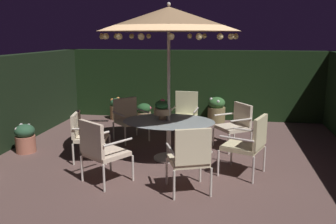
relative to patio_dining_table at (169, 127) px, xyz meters
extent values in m
cube|color=brown|center=(0.15, -0.27, -0.64)|extent=(7.56, 7.85, 0.02)
cube|color=black|center=(0.15, 3.50, 0.33)|extent=(7.56, 0.30, 1.92)
cylinder|color=silver|center=(0.00, 0.00, -0.61)|extent=(0.58, 0.58, 0.03)
cylinder|color=silver|center=(0.00, 0.00, -0.27)|extent=(0.09, 0.09, 0.73)
ellipsoid|color=#8D9797|center=(0.00, 0.00, 0.11)|extent=(1.75, 1.31, 0.03)
cylinder|color=silver|center=(0.00, 0.00, 0.64)|extent=(0.06, 0.06, 2.55)
cone|color=tan|center=(0.00, 0.00, 1.98)|extent=(2.57, 2.57, 0.43)
sphere|color=silver|center=(0.00, 0.00, 2.23)|extent=(0.07, 0.07, 0.07)
sphere|color=#F9DB8C|center=(1.18, 0.01, 1.68)|extent=(0.10, 0.10, 0.10)
sphere|color=#F9DB8C|center=(1.12, 0.37, 1.68)|extent=(0.10, 0.10, 0.10)
sphere|color=#F9DB8C|center=(0.90, 0.76, 1.68)|extent=(0.10, 0.10, 0.10)
sphere|color=#F9DB8C|center=(0.57, 1.03, 1.68)|extent=(0.10, 0.10, 0.10)
sphere|color=#F9DB8C|center=(0.25, 1.15, 1.68)|extent=(0.10, 0.10, 0.10)
sphere|color=#F9DB8C|center=(-0.18, 1.17, 1.68)|extent=(0.10, 0.10, 0.10)
sphere|color=#F9DB8C|center=(-0.60, 1.02, 1.68)|extent=(0.10, 0.10, 0.10)
sphere|color=#F9DB8C|center=(-0.90, 0.76, 1.68)|extent=(0.10, 0.10, 0.10)
sphere|color=#F9DB8C|center=(-1.11, 0.40, 1.68)|extent=(0.10, 0.10, 0.10)
sphere|color=#F9DB8C|center=(-1.18, -0.03, 1.68)|extent=(0.10, 0.10, 0.10)
sphere|color=#F9DB8C|center=(-1.13, -0.35, 1.68)|extent=(0.10, 0.10, 0.10)
sphere|color=#F9DB8C|center=(-0.92, -0.74, 1.68)|extent=(0.10, 0.10, 0.10)
sphere|color=#F9DB8C|center=(-0.61, -1.01, 1.68)|extent=(0.10, 0.10, 0.10)
sphere|color=#F9DB8C|center=(-0.22, -1.16, 1.68)|extent=(0.10, 0.10, 0.10)
sphere|color=#F9DB8C|center=(0.23, -1.16, 1.68)|extent=(0.10, 0.10, 0.10)
sphere|color=#F9DB8C|center=(0.63, -1.00, 1.68)|extent=(0.10, 0.10, 0.10)
sphere|color=#F9DB8C|center=(0.93, -0.73, 1.68)|extent=(0.10, 0.10, 0.10)
sphere|color=#F9DB8C|center=(1.10, -0.43, 1.68)|extent=(0.10, 0.10, 0.10)
cylinder|color=tan|center=(-0.13, 0.06, 0.18)|extent=(0.15, 0.15, 0.10)
cylinder|color=tan|center=(-0.13, 0.06, 0.29)|extent=(0.33, 0.33, 0.12)
ellipsoid|color=#286433|center=(-0.13, 0.06, 0.41)|extent=(0.29, 0.29, 0.17)
sphere|color=#DC5473|center=(-0.13, 0.06, 0.48)|extent=(0.10, 0.10, 0.10)
cylinder|color=beige|center=(-1.20, 0.06, -0.43)|extent=(0.04, 0.04, 0.40)
cylinder|color=beige|center=(-1.09, -0.52, -0.43)|extent=(0.04, 0.04, 0.40)
cylinder|color=beige|center=(-1.78, -0.05, -0.43)|extent=(0.04, 0.04, 0.40)
cylinder|color=beige|center=(-1.66, -0.63, -0.43)|extent=(0.04, 0.04, 0.40)
cube|color=beige|center=(-1.43, -0.28, -0.19)|extent=(0.68, 0.68, 0.07)
cube|color=beige|center=(-1.71, -0.34, 0.06)|extent=(0.17, 0.57, 0.44)
cylinder|color=beige|center=(-1.49, 0.01, 0.05)|extent=(0.56, 0.14, 0.04)
cylinder|color=beige|center=(-1.38, -0.58, 0.05)|extent=(0.56, 0.14, 0.04)
cylinder|color=silver|center=(-0.89, -0.81, -0.41)|extent=(0.04, 0.04, 0.43)
cylinder|color=silver|center=(-0.40, -1.14, -0.41)|extent=(0.04, 0.04, 0.43)
cylinder|color=silver|center=(-1.21, -1.30, -0.41)|extent=(0.04, 0.04, 0.43)
cylinder|color=silver|center=(-0.72, -1.62, -0.41)|extent=(0.04, 0.04, 0.43)
cube|color=beige|center=(-0.81, -1.22, -0.16)|extent=(0.79, 0.79, 0.07)
cube|color=beige|center=(-0.96, -1.45, 0.14)|extent=(0.50, 0.36, 0.54)
cylinder|color=silver|center=(-1.05, -1.05, 0.09)|extent=(0.34, 0.48, 0.04)
cylinder|color=silver|center=(-0.56, -1.38, 0.09)|extent=(0.34, 0.48, 0.04)
cylinder|color=silver|center=(0.17, -1.21, -0.40)|extent=(0.04, 0.04, 0.45)
cylinder|color=silver|center=(0.68, -1.01, -0.40)|extent=(0.04, 0.04, 0.45)
cylinder|color=silver|center=(0.36, -1.72, -0.40)|extent=(0.04, 0.04, 0.45)
cylinder|color=silver|center=(0.88, -1.52, -0.40)|extent=(0.04, 0.04, 0.45)
cube|color=beige|center=(0.52, -1.36, -0.15)|extent=(0.70, 0.70, 0.07)
cube|color=beige|center=(0.62, -1.61, 0.15)|extent=(0.52, 0.25, 0.53)
cylinder|color=silver|center=(0.27, -1.46, 0.06)|extent=(0.22, 0.50, 0.04)
cylinder|color=silver|center=(0.78, -1.26, 0.06)|extent=(0.22, 0.50, 0.04)
cylinder|color=silver|center=(0.96, -0.71, -0.40)|extent=(0.04, 0.04, 0.45)
cylinder|color=silver|center=(1.19, -0.16, -0.40)|extent=(0.04, 0.04, 0.45)
cylinder|color=silver|center=(1.52, -0.94, -0.40)|extent=(0.04, 0.04, 0.45)
cylinder|color=silver|center=(1.75, -0.38, -0.40)|extent=(0.04, 0.04, 0.45)
cube|color=beige|center=(1.35, -0.55, -0.14)|extent=(0.76, 0.76, 0.07)
cube|color=beige|center=(1.62, -0.66, 0.15)|extent=(0.27, 0.55, 0.52)
cylinder|color=silver|center=(1.24, -0.82, 0.07)|extent=(0.55, 0.25, 0.04)
cylinder|color=silver|center=(1.47, -0.27, 0.07)|extent=(0.55, 0.25, 0.04)
cylinder|color=silver|center=(1.14, 0.44, -0.42)|extent=(0.04, 0.04, 0.41)
cylinder|color=silver|center=(0.81, 0.92, -0.42)|extent=(0.04, 0.04, 0.41)
cylinder|color=silver|center=(1.59, 0.75, -0.42)|extent=(0.04, 0.04, 0.41)
cylinder|color=silver|center=(1.25, 1.23, -0.42)|extent=(0.04, 0.04, 0.41)
cube|color=beige|center=(1.20, 0.84, -0.18)|extent=(0.76, 0.77, 0.07)
cube|color=beige|center=(1.41, 0.98, 0.08)|extent=(0.37, 0.49, 0.46)
cylinder|color=silver|center=(1.36, 0.60, 0.05)|extent=(0.45, 0.33, 0.04)
cylinder|color=silver|center=(1.03, 1.07, 0.05)|extent=(0.45, 0.33, 0.04)
cylinder|color=silver|center=(0.37, 1.14, -0.41)|extent=(0.04, 0.04, 0.43)
cylinder|color=silver|center=(-0.18, 1.19, -0.41)|extent=(0.04, 0.04, 0.43)
cylinder|color=silver|center=(0.41, 1.73, -0.41)|extent=(0.04, 0.04, 0.43)
cylinder|color=silver|center=(-0.14, 1.77, -0.41)|extent=(0.04, 0.04, 0.43)
cube|color=beige|center=(0.12, 1.46, -0.16)|extent=(0.58, 0.61, 0.07)
cube|color=beige|center=(0.14, 1.74, 0.14)|extent=(0.53, 0.10, 0.54)
cylinder|color=silver|center=(0.39, 1.44, 0.04)|extent=(0.08, 0.56, 0.04)
cylinder|color=silver|center=(-0.16, 1.48, 0.04)|extent=(0.08, 0.56, 0.04)
cylinder|color=silver|center=(-0.62, 1.05, -0.43)|extent=(0.04, 0.04, 0.41)
cylinder|color=silver|center=(-1.05, 0.63, -0.43)|extent=(0.04, 0.04, 0.41)
cylinder|color=silver|center=(-1.01, 1.45, -0.43)|extent=(0.04, 0.04, 0.41)
cylinder|color=silver|center=(-1.44, 1.02, -0.43)|extent=(0.04, 0.04, 0.41)
cube|color=beige|center=(-1.03, 1.04, -0.19)|extent=(0.80, 0.80, 0.07)
cube|color=beige|center=(-1.22, 1.23, 0.08)|extent=(0.45, 0.45, 0.46)
cylinder|color=silver|center=(-0.81, 1.25, 0.02)|extent=(0.40, 0.40, 0.04)
cylinder|color=silver|center=(-1.24, 0.82, 0.02)|extent=(0.40, 0.40, 0.04)
cylinder|color=olive|center=(-1.98, 2.98, -0.44)|extent=(0.39, 0.39, 0.38)
ellipsoid|color=#2F663D|center=(-1.98, 2.98, -0.15)|extent=(0.36, 0.36, 0.25)
sphere|color=orange|center=(-1.86, 2.95, -0.11)|extent=(0.09, 0.09, 0.09)
sphere|color=orange|center=(-1.97, 3.08, -0.07)|extent=(0.11, 0.11, 0.11)
sphere|color=orange|center=(-2.12, 3.00, -0.10)|extent=(0.11, 0.11, 0.11)
sphere|color=#E78142|center=(-1.98, 2.90, -0.12)|extent=(0.06, 0.06, 0.06)
cylinder|color=tan|center=(-1.16, 2.84, -0.50)|extent=(0.37, 0.37, 0.26)
ellipsoid|color=#255128|center=(-1.16, 2.84, -0.26)|extent=(0.39, 0.39, 0.27)
sphere|color=#DA4D6B|center=(-1.00, 2.83, -0.24)|extent=(0.09, 0.09, 0.09)
sphere|color=#DE547D|center=(-1.22, 2.92, -0.20)|extent=(0.06, 0.06, 0.06)
sphere|color=#D3536D|center=(-1.20, 2.70, -0.25)|extent=(0.06, 0.06, 0.06)
cylinder|color=olive|center=(0.80, 3.14, -0.43)|extent=(0.48, 0.48, 0.40)
ellipsoid|color=#356732|center=(0.80, 3.14, -0.10)|extent=(0.45, 0.45, 0.32)
sphere|color=beige|center=(0.91, 3.15, -0.02)|extent=(0.08, 0.08, 0.08)
sphere|color=silver|center=(0.81, 3.30, -0.07)|extent=(0.10, 0.10, 0.10)
sphere|color=silver|center=(0.65, 3.10, -0.01)|extent=(0.10, 0.10, 0.10)
sphere|color=silver|center=(0.85, 2.96, -0.03)|extent=(0.09, 0.09, 0.09)
cylinder|color=#B0654F|center=(-2.93, -0.10, -0.46)|extent=(0.39, 0.39, 0.33)
ellipsoid|color=#2B5236|center=(-2.93, -0.10, -0.19)|extent=(0.39, 0.39, 0.28)
sphere|color=beige|center=(-2.82, -0.07, -0.18)|extent=(0.08, 0.08, 0.08)
sphere|color=silver|center=(-2.92, 0.04, -0.10)|extent=(0.07, 0.07, 0.07)
sphere|color=silver|center=(-3.03, -0.05, -0.09)|extent=(0.08, 0.08, 0.08)
sphere|color=silver|center=(-3.03, -0.21, -0.13)|extent=(0.07, 0.07, 0.07)
sphere|color=silver|center=(-2.88, -0.21, -0.17)|extent=(0.06, 0.06, 0.06)
camera|label=1|loc=(1.06, -6.37, 1.71)|focal=37.70mm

